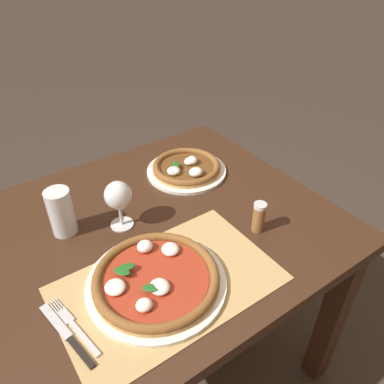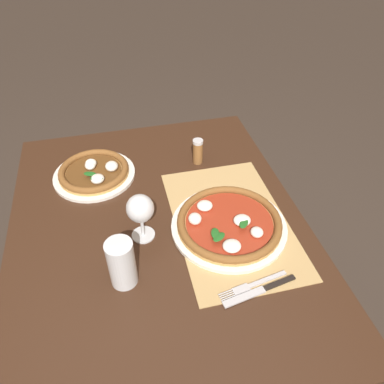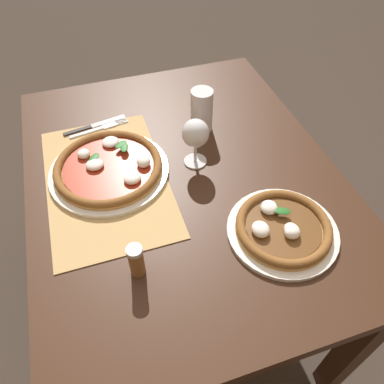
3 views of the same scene
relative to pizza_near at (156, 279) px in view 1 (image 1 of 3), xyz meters
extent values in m
plane|color=#382D26|center=(0.07, 0.21, -0.76)|extent=(24.00, 24.00, 0.00)
cube|color=#382114|center=(0.07, 0.21, -0.04)|extent=(1.16, 0.91, 0.04)
cube|color=#382114|center=(0.59, -0.19, -0.41)|extent=(0.07, 0.07, 0.70)
cube|color=#382114|center=(0.59, 0.60, -0.41)|extent=(0.07, 0.07, 0.70)
cube|color=tan|center=(0.03, -0.01, -0.02)|extent=(0.55, 0.34, 0.00)
cylinder|color=silver|center=(0.00, 0.00, -0.01)|extent=(0.35, 0.35, 0.01)
cylinder|color=tan|center=(0.00, 0.00, 0.00)|extent=(0.32, 0.32, 0.01)
torus|color=brown|center=(0.00, 0.00, 0.01)|extent=(0.32, 0.32, 0.02)
cylinder|color=maroon|center=(0.00, 0.00, 0.00)|extent=(0.27, 0.27, 0.00)
ellipsoid|color=white|center=(-0.07, -0.06, 0.01)|extent=(0.04, 0.04, 0.02)
ellipsoid|color=white|center=(-0.01, -0.04, 0.01)|extent=(0.05, 0.05, 0.02)
ellipsoid|color=white|center=(0.03, 0.10, 0.02)|extent=(0.04, 0.04, 0.03)
ellipsoid|color=white|center=(0.08, 0.06, 0.01)|extent=(0.05, 0.05, 0.02)
ellipsoid|color=white|center=(-0.10, 0.02, 0.01)|extent=(0.05, 0.05, 0.02)
ellipsoid|color=#1E5B1E|center=(-0.07, 0.05, 0.02)|extent=(0.04, 0.05, 0.00)
ellipsoid|color=#1E5B1E|center=(-0.03, -0.03, 0.02)|extent=(0.05, 0.05, 0.00)
ellipsoid|color=#1E5B1E|center=(-0.05, 0.06, 0.02)|extent=(0.05, 0.03, 0.00)
cylinder|color=silver|center=(0.36, 0.39, -0.02)|extent=(0.29, 0.29, 0.01)
cylinder|color=tan|center=(0.36, 0.39, -0.01)|extent=(0.25, 0.25, 0.01)
torus|color=brown|center=(0.36, 0.39, 0.00)|extent=(0.25, 0.25, 0.02)
cylinder|color=brown|center=(0.36, 0.39, 0.00)|extent=(0.19, 0.19, 0.00)
ellipsoid|color=white|center=(0.29, 0.38, 0.01)|extent=(0.05, 0.05, 0.03)
ellipsoid|color=white|center=(0.38, 0.40, 0.01)|extent=(0.05, 0.04, 0.03)
ellipsoid|color=white|center=(0.39, 0.40, 0.02)|extent=(0.04, 0.04, 0.03)
ellipsoid|color=white|center=(0.35, 0.32, 0.01)|extent=(0.05, 0.04, 0.03)
ellipsoid|color=#1E5B1E|center=(0.29, 0.38, 0.02)|extent=(0.04, 0.05, 0.00)
ellipsoid|color=#1E5B1E|center=(0.32, 0.40, 0.02)|extent=(0.04, 0.05, 0.00)
cylinder|color=silver|center=(0.03, 0.26, -0.02)|extent=(0.07, 0.07, 0.00)
cylinder|color=silver|center=(0.03, 0.26, 0.02)|extent=(0.01, 0.01, 0.06)
ellipsoid|color=silver|center=(0.03, 0.26, 0.09)|extent=(0.08, 0.08, 0.08)
ellipsoid|color=#AD5B14|center=(0.03, 0.26, 0.08)|extent=(0.07, 0.07, 0.05)
cylinder|color=silver|center=(-0.12, 0.33, 0.05)|extent=(0.07, 0.07, 0.15)
cylinder|color=black|center=(-0.12, 0.33, 0.04)|extent=(0.07, 0.07, 0.12)
cylinder|color=silver|center=(-0.12, 0.33, 0.10)|extent=(0.07, 0.07, 0.02)
cube|color=#B7B7BC|center=(-0.21, -0.04, -0.02)|extent=(0.03, 0.12, 0.00)
cube|color=#B7B7BC|center=(-0.22, 0.04, -0.02)|extent=(0.03, 0.05, 0.00)
cylinder|color=#B7B7BC|center=(-0.22, 0.08, -0.02)|extent=(0.01, 0.04, 0.00)
cylinder|color=#B7B7BC|center=(-0.23, 0.08, -0.02)|extent=(0.01, 0.04, 0.00)
cylinder|color=#B7B7BC|center=(-0.23, 0.08, -0.02)|extent=(0.01, 0.04, 0.00)
cylinder|color=#B7B7BC|center=(-0.24, 0.08, -0.02)|extent=(0.01, 0.04, 0.00)
cube|color=black|center=(-0.23, -0.07, -0.02)|extent=(0.03, 0.10, 0.01)
cube|color=#B7B7BC|center=(-0.24, 0.04, -0.02)|extent=(0.04, 0.12, 0.00)
cylinder|color=brown|center=(0.35, 0.01, 0.02)|extent=(0.04, 0.04, 0.08)
cylinder|color=#BCBCC1|center=(0.35, 0.01, 0.07)|extent=(0.04, 0.04, 0.01)
camera|label=1|loc=(-0.29, -0.57, 0.73)|focal=35.00mm
camera|label=2|loc=(-0.74, 0.29, 0.82)|focal=35.00mm
camera|label=3|loc=(0.83, -0.01, 0.77)|focal=35.00mm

